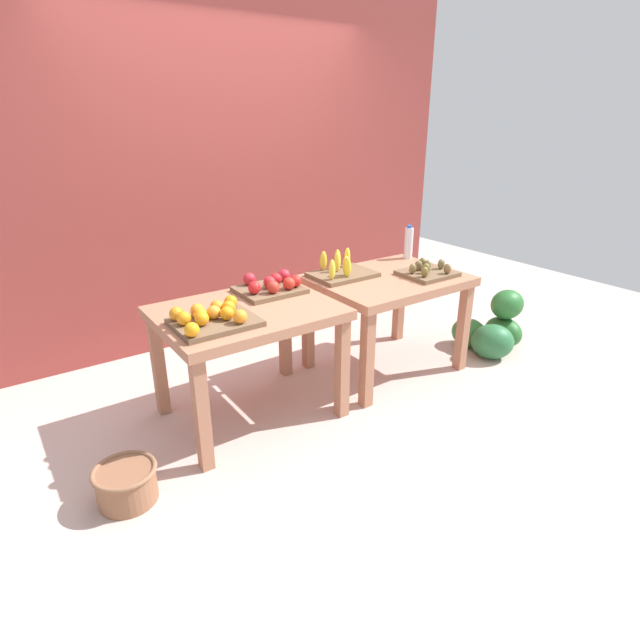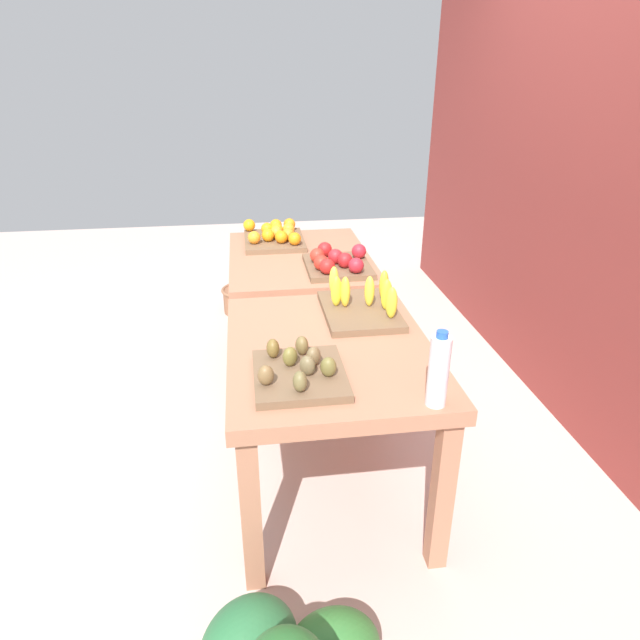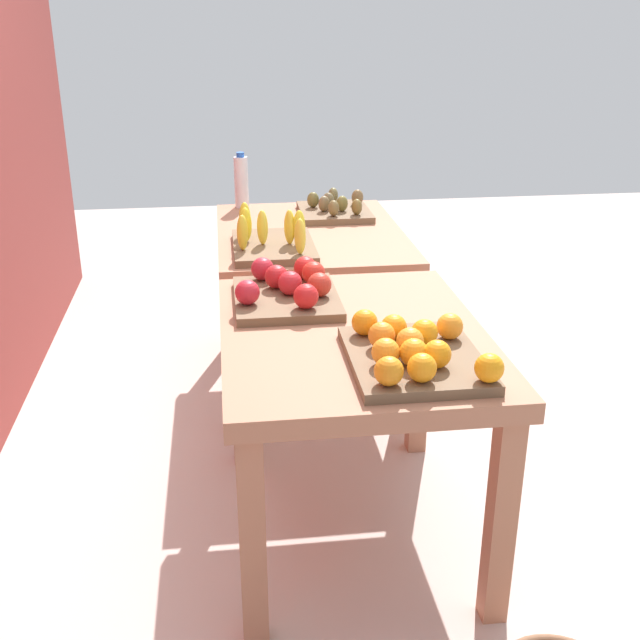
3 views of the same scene
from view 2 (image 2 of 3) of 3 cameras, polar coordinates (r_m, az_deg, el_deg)
ground_plane at (r=3.03m, az=-0.78°, el=-9.79°), size 8.00×8.00×0.00m
back_wall at (r=2.98m, az=27.19°, el=18.02°), size 4.40×0.12×3.00m
display_table_left at (r=3.24m, az=-2.11°, el=4.94°), size 1.04×0.80×0.72m
display_table_right at (r=2.23m, az=0.95°, el=-4.91°), size 1.04×0.80×0.72m
orange_bin at (r=3.44m, az=-4.66°, el=8.66°), size 0.45×0.37×0.11m
apple_bin at (r=2.96m, az=1.73°, el=5.98°), size 0.41×0.34×0.11m
banana_crate at (r=2.44m, az=4.26°, el=1.62°), size 0.44×0.32×0.17m
kiwi_bin at (r=1.94m, az=-2.19°, el=-5.27°), size 0.36×0.32×0.10m
water_bottle at (r=1.80m, az=12.13°, el=-5.14°), size 0.07×0.07×0.26m
wicker_basket at (r=4.24m, az=-7.98°, el=2.16°), size 0.31×0.31×0.19m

